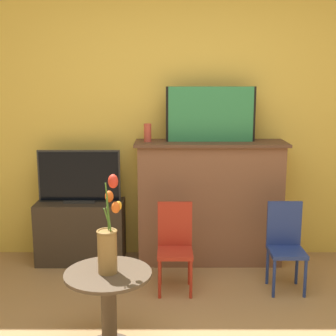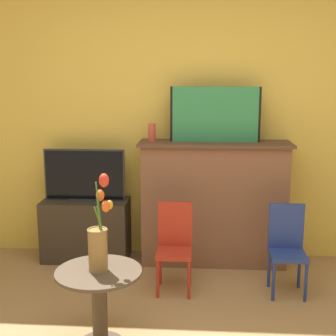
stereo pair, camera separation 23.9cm
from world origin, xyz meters
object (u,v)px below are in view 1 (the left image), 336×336
(painting, at_px, (210,114))
(tv_monitor, at_px, (78,177))
(chair_blue, at_px, (285,242))
(vase_tulips, at_px, (108,241))
(chair_red, at_px, (174,242))

(painting, xyz_separation_m, tv_monitor, (-1.14, -0.02, -0.55))
(painting, xyz_separation_m, chair_blue, (0.55, -0.57, -0.94))
(chair_blue, distance_m, vase_tulips, 1.55)
(painting, xyz_separation_m, chair_red, (-0.31, -0.58, -0.94))
(chair_red, bearing_deg, vase_tulips, -116.03)
(tv_monitor, height_order, chair_red, tv_monitor)
(tv_monitor, distance_m, chair_red, 1.08)
(tv_monitor, bearing_deg, chair_red, -34.09)
(painting, distance_m, tv_monitor, 1.27)
(chair_blue, xyz_separation_m, vase_tulips, (-1.26, -0.84, 0.31))
(painting, bearing_deg, chair_red, -118.25)
(tv_monitor, relative_size, chair_blue, 1.05)
(chair_red, height_order, chair_blue, same)
(chair_blue, height_order, vase_tulips, vase_tulips)
(painting, bearing_deg, chair_blue, -46.04)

